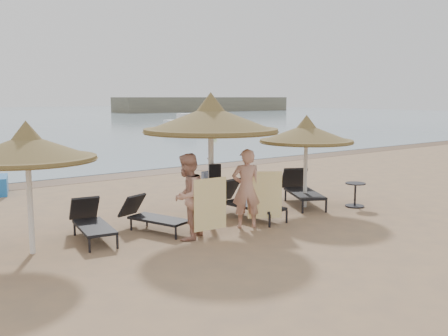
# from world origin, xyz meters

# --- Properties ---
(ground) EXTENTS (160.00, 160.00, 0.00)m
(ground) POSITION_xyz_m (0.00, 0.00, 0.00)
(ground) COLOR #9F7853
(ground) RESTS_ON ground
(wet_sand_strip) EXTENTS (200.00, 1.60, 0.01)m
(wet_sand_strip) POSITION_xyz_m (0.00, 9.40, 0.00)
(wet_sand_strip) COLOR brown
(wet_sand_strip) RESTS_ON ground
(palapa_left) EXTENTS (2.60, 2.60, 2.58)m
(palapa_left) POSITION_xyz_m (-3.86, 1.46, 2.06)
(palapa_left) COLOR silver
(palapa_left) RESTS_ON ground
(palapa_center) EXTENTS (3.16, 3.16, 3.13)m
(palapa_center) POSITION_xyz_m (0.16, 1.12, 2.49)
(palapa_center) COLOR silver
(palapa_center) RESTS_ON ground
(palapa_right) EXTENTS (2.56, 2.56, 2.54)m
(palapa_right) POSITION_xyz_m (3.39, 1.18, 2.02)
(palapa_right) COLOR silver
(palapa_right) RESTS_ON ground
(lounger_far_left) EXTENTS (0.89, 1.92, 0.83)m
(lounger_far_left) POSITION_xyz_m (-2.53, 1.77, 0.37)
(lounger_far_left) COLOR black
(lounger_far_left) RESTS_ON ground
(lounger_near_left) EXTENTS (1.12, 1.84, 0.78)m
(lounger_near_left) POSITION_xyz_m (-1.20, 1.57, 0.35)
(lounger_near_left) COLOR black
(lounger_near_left) RESTS_ON ground
(lounger_near_right) EXTENTS (0.89, 2.11, 0.92)m
(lounger_near_right) POSITION_xyz_m (1.33, 1.27, 0.41)
(lounger_near_right) COLOR black
(lounger_near_right) RESTS_ON ground
(lounger_far_right) EXTENTS (1.62, 2.22, 0.96)m
(lounger_far_right) POSITION_xyz_m (3.61, 1.55, 0.43)
(lounger_far_right) COLOR black
(lounger_far_right) RESTS_ON ground
(side_table) EXTENTS (0.55, 0.55, 0.67)m
(side_table) POSITION_xyz_m (4.53, 0.37, 0.32)
(side_table) COLOR black
(side_table) RESTS_ON ground
(person_left) EXTENTS (1.17, 1.07, 2.14)m
(person_left) POSITION_xyz_m (-0.90, 0.49, 1.07)
(person_left) COLOR tan
(person_left) RESTS_ON ground
(person_right) EXTENTS (1.17, 1.06, 2.14)m
(person_right) POSITION_xyz_m (0.70, 0.46, 1.07)
(person_right) COLOR tan
(person_right) RESTS_ON ground
(towel_left) EXTENTS (0.80, 0.08, 1.12)m
(towel_left) POSITION_xyz_m (-0.55, 0.14, 0.77)
(towel_left) COLOR yellow
(towel_left) RESTS_ON ground
(towel_right) EXTENTS (0.67, 0.46, 1.11)m
(towel_right) POSITION_xyz_m (1.05, 0.21, 0.77)
(towel_right) COLOR yellow
(towel_right) RESTS_ON ground
(bag_patterned) EXTENTS (0.27, 0.12, 0.34)m
(bag_patterned) POSITION_xyz_m (0.16, 1.30, 1.11)
(bag_patterned) COLOR silver
(bag_patterned) RESTS_ON ground
(bag_dark) EXTENTS (0.28, 0.18, 0.38)m
(bag_dark) POSITION_xyz_m (0.16, 0.96, 1.29)
(bag_dark) COLOR black
(bag_dark) RESTS_ON ground
(buoy_mid) EXTENTS (0.31, 0.31, 0.31)m
(buoy_mid) POSITION_xyz_m (3.71, 31.75, 0.16)
(buoy_mid) COLOR yellow
(buoy_mid) RESTS_ON ground
(buoy_right) EXTENTS (0.35, 0.35, 0.35)m
(buoy_right) POSITION_xyz_m (14.70, 21.10, 0.17)
(buoy_right) COLOR yellow
(buoy_right) RESTS_ON ground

